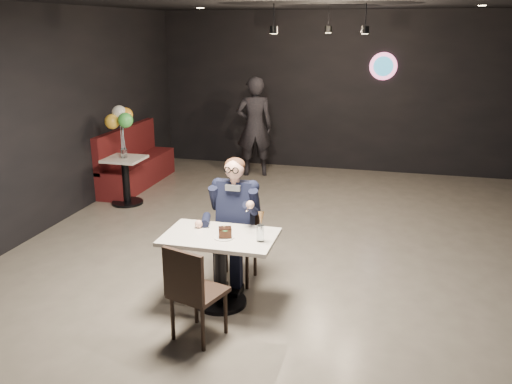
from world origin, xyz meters
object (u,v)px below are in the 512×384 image
(main_table, at_px, (220,270))
(side_table, at_px, (126,182))
(chair_near, at_px, (199,290))
(passerby, at_px, (255,127))
(sundae_glass, at_px, (260,233))
(booth_bench, at_px, (137,157))
(chair_far, at_px, (236,242))
(balloon_vase, at_px, (124,153))
(seated_man, at_px, (236,219))

(main_table, xyz_separation_m, side_table, (-2.45, 2.72, -0.02))
(chair_near, distance_m, passerby, 5.64)
(chair_near, bearing_deg, passerby, 117.04)
(side_table, bearing_deg, sundae_glass, -43.90)
(booth_bench, bearing_deg, chair_near, -57.59)
(chair_far, relative_size, chair_near, 1.00)
(chair_far, bearing_deg, booth_bench, 131.01)
(side_table, height_order, balloon_vase, balloon_vase)
(booth_bench, bearing_deg, side_table, -73.30)
(main_table, height_order, seated_man, seated_man)
(seated_man, distance_m, booth_bench, 4.20)
(chair_far, distance_m, chair_near, 1.17)
(passerby, bearing_deg, chair_far, 84.85)
(side_table, bearing_deg, main_table, -47.91)
(sundae_glass, bearing_deg, side_table, 136.10)
(balloon_vase, bearing_deg, chair_near, -53.68)
(main_table, bearing_deg, sundae_glass, -6.96)
(chair_far, height_order, passerby, passerby)
(chair_near, bearing_deg, side_table, 143.76)
(chair_near, height_order, passerby, passerby)
(sundae_glass, distance_m, passerby, 5.15)
(chair_near, height_order, side_table, chair_near)
(chair_near, distance_m, sundae_glass, 0.80)
(main_table, xyz_separation_m, sundae_glass, (0.42, -0.05, 0.46))
(booth_bench, xyz_separation_m, side_table, (0.30, -1.00, -0.16))
(sundae_glass, distance_m, balloon_vase, 3.99)
(main_table, bearing_deg, side_table, 132.09)
(seated_man, height_order, sundae_glass, seated_man)
(chair_far, bearing_deg, chair_near, -90.00)
(chair_far, xyz_separation_m, sundae_glass, (0.42, -0.60, 0.37))
(sundae_glass, bearing_deg, chair_far, 125.16)
(chair_near, height_order, seated_man, seated_man)
(chair_near, xyz_separation_m, seated_man, (0.00, 1.17, 0.26))
(seated_man, xyz_separation_m, side_table, (-2.45, 2.17, -0.36))
(chair_near, relative_size, sundae_glass, 5.74)
(main_table, bearing_deg, seated_man, 90.00)
(seated_man, bearing_deg, chair_far, 0.00)
(sundae_glass, distance_m, booth_bench, 4.94)
(chair_near, relative_size, side_table, 1.30)
(seated_man, relative_size, sundae_glass, 8.99)
(main_table, relative_size, chair_far, 1.20)
(balloon_vase, height_order, passerby, passerby)
(chair_far, bearing_deg, balloon_vase, 138.55)
(balloon_vase, bearing_deg, chair_far, -41.45)
(seated_man, height_order, balloon_vase, seated_man)
(chair_far, distance_m, passerby, 4.49)
(chair_far, distance_m, booth_bench, 4.20)
(chair_near, relative_size, passerby, 0.50)
(sundae_glass, xyz_separation_m, passerby, (-1.36, 4.97, 0.09))
(main_table, xyz_separation_m, booth_bench, (-2.75, 3.72, 0.14))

